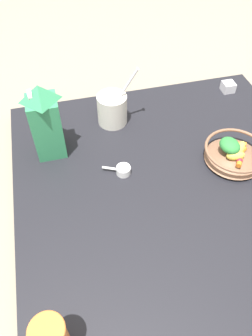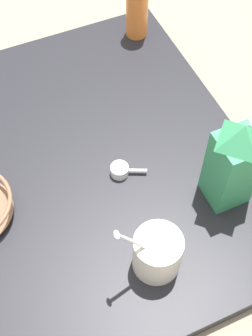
# 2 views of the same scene
# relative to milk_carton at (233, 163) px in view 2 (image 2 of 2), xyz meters

# --- Properties ---
(ground_plane) EXTENTS (6.00, 6.00, 0.00)m
(ground_plane) POSITION_rel_milk_carton_xyz_m (0.22, 0.34, -0.17)
(ground_plane) COLOR gray
(countertop) EXTENTS (0.95, 0.95, 0.04)m
(countertop) POSITION_rel_milk_carton_xyz_m (0.22, 0.34, -0.15)
(countertop) COLOR black
(countertop) RESTS_ON ground_plane
(milk_carton) EXTENTS (0.09, 0.09, 0.25)m
(milk_carton) POSITION_rel_milk_carton_xyz_m (0.00, 0.00, 0.00)
(milk_carton) COLOR #338C59
(milk_carton) RESTS_ON countertop
(yogurt_tub) EXTENTS (0.10, 0.14, 0.21)m
(yogurt_tub) POSITION_rel_milk_carton_xyz_m (-0.09, 0.22, -0.07)
(yogurt_tub) COLOR silver
(yogurt_tub) RESTS_ON countertop
(drinking_cup) EXTENTS (0.07, 0.07, 0.15)m
(drinking_cup) POSITION_rel_milk_carton_xyz_m (0.59, -0.05, -0.05)
(drinking_cup) COLOR orange
(drinking_cup) RESTS_ON countertop
(measuring_scoop) EXTENTS (0.05, 0.08, 0.03)m
(measuring_scoop) POSITION_rel_milk_carton_xyz_m (0.15, 0.20, -0.11)
(measuring_scoop) COLOR white
(measuring_scoop) RESTS_ON countertop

